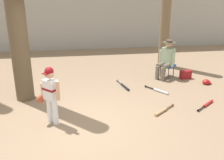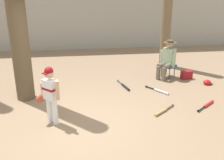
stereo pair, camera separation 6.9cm
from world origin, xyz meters
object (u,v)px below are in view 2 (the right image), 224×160
at_px(tree_behind_spectator, 167,14).
at_px(seated_spectator, 167,58).
at_px(bat_aluminum_silver, 160,91).
at_px(bat_red_barrel, 207,105).
at_px(bat_wood_tan, 162,111).
at_px(batting_helmet_red, 207,82).
at_px(folding_stool, 168,66).
at_px(young_ballplayer, 50,92).
at_px(tree_near_player, 16,12).
at_px(handbag_beside_stool, 186,75).
at_px(bat_black_composite, 125,86).

height_order(tree_behind_spectator, seated_spectator, tree_behind_spectator).
distance_m(tree_behind_spectator, bat_aluminum_silver, 3.09).
bearing_deg(bat_red_barrel, bat_wood_tan, -170.14).
bearing_deg(batting_helmet_red, bat_aluminum_silver, -166.56).
relative_size(folding_stool, batting_helmet_red, 2.06).
relative_size(young_ballplayer, bat_wood_tan, 2.07).
bearing_deg(young_ballplayer, bat_aluminum_silver, 25.46).
bearing_deg(tree_behind_spectator, bat_aluminum_silver, -109.40).
relative_size(tree_near_player, folding_stool, 9.38).
relative_size(bat_aluminum_silver, bat_wood_tan, 1.05).
xyz_separation_m(tree_near_player, bat_wood_tan, (3.36, -1.27, -2.22)).
bearing_deg(bat_wood_tan, folding_stool, 69.51).
relative_size(folding_stool, handbag_beside_stool, 1.66).
bearing_deg(handbag_beside_stool, bat_black_composite, -167.14).
relative_size(folding_stool, bat_black_composite, 0.70).
bearing_deg(tree_near_player, bat_black_composite, 8.31).
bearing_deg(handbag_beside_stool, bat_red_barrel, -95.70).
bearing_deg(bat_black_composite, folding_stool, 25.01).
xyz_separation_m(tree_behind_spectator, seated_spectator, (-0.30, -1.26, -1.21)).
xyz_separation_m(tree_behind_spectator, batting_helmet_red, (0.75, -1.98, -1.78)).
height_order(young_ballplayer, bat_aluminum_silver, young_ballplayer).
height_order(tree_behind_spectator, bat_black_composite, tree_behind_spectator).
distance_m(folding_stool, bat_black_composite, 1.71).
xyz_separation_m(tree_near_player, bat_black_composite, (2.73, 0.40, -2.22)).
bearing_deg(bat_black_composite, young_ballplayer, -136.88).
bearing_deg(seated_spectator, folding_stool, 39.70).
height_order(seated_spectator, bat_wood_tan, seated_spectator).
bearing_deg(bat_aluminum_silver, young_ballplayer, -154.54).
distance_m(young_ballplayer, bat_red_barrel, 3.88).
bearing_deg(tree_near_player, seated_spectator, 14.05).
height_order(tree_near_player, bat_aluminum_silver, tree_near_player).
relative_size(tree_behind_spectator, seated_spectator, 3.48).
distance_m(young_ballplayer, folding_stool, 4.29).
bearing_deg(batting_helmet_red, young_ballplayer, -158.61).
bearing_deg(bat_aluminum_silver, bat_wood_tan, -103.25).
bearing_deg(bat_red_barrel, handbag_beside_stool, 84.30).
bearing_deg(young_ballplayer, bat_black_composite, 43.12).
xyz_separation_m(tree_behind_spectator, handbag_beside_stool, (0.31, -1.43, -1.72)).
relative_size(bat_black_composite, bat_wood_tan, 1.27).
xyz_separation_m(tree_near_player, bat_red_barrel, (4.59, -1.05, -2.22)).
bearing_deg(seated_spectator, young_ballplayer, -143.96).
relative_size(tree_near_player, young_ballplayer, 4.05).
height_order(tree_behind_spectator, young_ballplayer, tree_behind_spectator).
bearing_deg(bat_aluminum_silver, tree_near_player, 179.13).
bearing_deg(bat_black_composite, bat_wood_tan, -69.28).
xyz_separation_m(bat_aluminum_silver, bat_wood_tan, (-0.29, -1.21, -0.00)).
height_order(tree_behind_spectator, folding_stool, tree_behind_spectator).
distance_m(tree_near_player, tree_behind_spectator, 5.05).
bearing_deg(bat_aluminum_silver, bat_black_composite, 153.63).
distance_m(bat_wood_tan, bat_red_barrel, 1.25).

